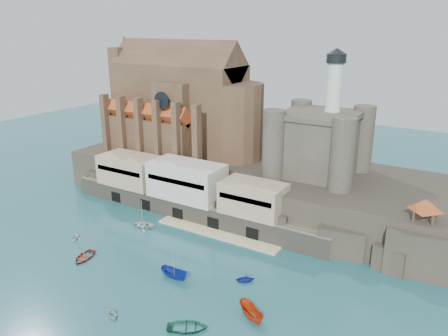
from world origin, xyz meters
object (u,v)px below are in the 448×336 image
boat_0 (84,258)px  boat_1 (113,316)px  pavilion (426,206)px  castle_keep (319,140)px  boat_2 (174,278)px  church (183,107)px

boat_0 → boat_1: (18.00, -10.20, 0.00)m
pavilion → boat_0: size_ratio=1.10×
castle_keep → boat_1: size_ratio=9.72×
castle_keep → boat_0: 58.21m
boat_1 → boat_2: bearing=21.9°
boat_2 → castle_keep: bearing=-13.5°
castle_keep → boat_1: 60.29m
church → boat_0: (9.21, -46.52, -22.13)m
church → boat_2: church is taller
boat_0 → boat_2: (19.59, 3.80, 0.00)m
boat_1 → pavilion: bearing=-15.2°
church → boat_0: church is taller
boat_0 → boat_2: size_ratio=1.00×
boat_0 → castle_keep: bearing=40.4°
pavilion → boat_2: (-37.34, -26.87, -12.73)m
castle_keep → boat_0: size_ratio=5.05×
boat_1 → boat_2: boat_2 is taller
castle_keep → boat_0: bearing=-124.1°
pavilion → boat_2: bearing=-144.3°
church → pavilion: church is taller
boat_1 → castle_keep: bearing=15.3°
castle_keep → boat_0: (-31.00, -45.75, -18.31)m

